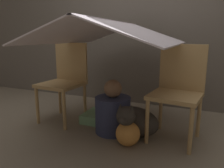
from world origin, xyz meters
TOP-DOWN VIEW (x-y plane):
  - ground_plane at (0.00, 0.00)m, footprint 8.80×8.80m
  - wall_back at (0.00, 1.13)m, footprint 7.00×0.05m
  - chair_left at (-0.62, 0.18)m, footprint 0.47×0.47m
  - chair_right at (0.63, 0.18)m, footprint 0.49×0.49m
  - sheet_canopy at (0.00, 0.10)m, footprint 1.25×1.45m
  - person_front at (0.03, 0.05)m, footprint 0.36×0.36m
  - dog at (0.25, -0.01)m, footprint 0.51×0.42m
  - floor_cushion at (-0.16, 0.26)m, footprint 0.45×0.36m
  - plush_toy at (0.26, -0.16)m, footprint 0.22×0.22m

SIDE VIEW (x-z plane):
  - ground_plane at x=0.00m, z-range 0.00..0.00m
  - floor_cushion at x=-0.16m, z-range 0.00..0.10m
  - plush_toy at x=0.26m, z-range -0.03..0.31m
  - dog at x=0.25m, z-range -0.02..0.37m
  - person_front at x=0.03m, z-range -0.06..0.48m
  - chair_left at x=-0.62m, z-range 0.05..0.93m
  - chair_right at x=0.63m, z-range 0.05..0.93m
  - sheet_canopy at x=0.00m, z-range 0.88..1.11m
  - wall_back at x=0.00m, z-range 0.00..2.50m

